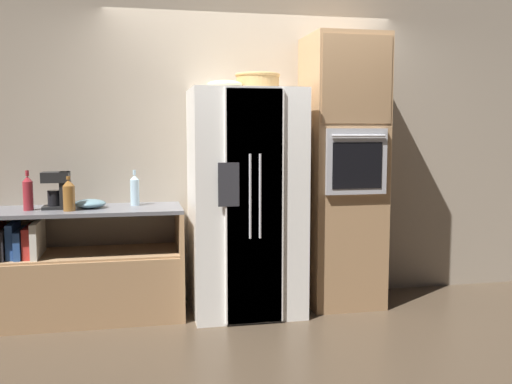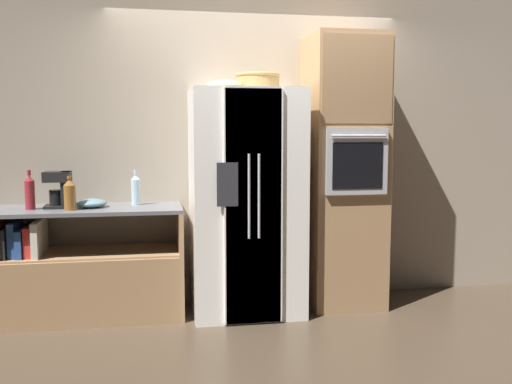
{
  "view_description": "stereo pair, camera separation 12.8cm",
  "coord_description": "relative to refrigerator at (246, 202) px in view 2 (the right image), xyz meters",
  "views": [
    {
      "loc": [
        -1.0,
        -4.51,
        1.5
      ],
      "look_at": [
        -0.07,
        -0.05,
        1.01
      ],
      "focal_mm": 40.0,
      "sensor_mm": 36.0,
      "label": 1
    },
    {
      "loc": [
        -0.87,
        -4.53,
        1.5
      ],
      "look_at": [
        -0.07,
        -0.05,
        1.01
      ],
      "focal_mm": 40.0,
      "sensor_mm": 36.0,
      "label": 2
    }
  ],
  "objects": [
    {
      "name": "bottle_short",
      "position": [
        -0.89,
        0.18,
        0.1
      ],
      "size": [
        0.07,
        0.07,
        0.29
      ],
      "color": "silver",
      "rests_on": "counter_left"
    },
    {
      "name": "wall_back",
      "position": [
        0.14,
        0.4,
        0.49
      ],
      "size": [
        12.0,
        0.06,
        2.8
      ],
      "color": "tan",
      "rests_on": "ground_plane"
    },
    {
      "name": "bottle_tall",
      "position": [
        -1.38,
        -0.05,
        0.1
      ],
      "size": [
        0.09,
        0.09,
        0.27
      ],
      "color": "brown",
      "rests_on": "counter_left"
    },
    {
      "name": "mixing_bowl",
      "position": [
        -1.24,
        0.09,
        0.01
      ],
      "size": [
        0.25,
        0.25,
        0.07
      ],
      "color": "#668C99",
      "rests_on": "counter_left"
    },
    {
      "name": "refrigerator",
      "position": [
        0.0,
        0.0,
        0.0
      ],
      "size": [
        0.89,
        0.76,
        1.83
      ],
      "color": "white",
      "rests_on": "ground_plane"
    },
    {
      "name": "ground_plane",
      "position": [
        0.14,
        -0.04,
        -0.91
      ],
      "size": [
        20.0,
        20.0,
        0.0
      ],
      "primitive_type": "plane",
      "color": "#4C3D2D"
    },
    {
      "name": "counter_left",
      "position": [
        -1.28,
        0.07,
        -0.59
      ],
      "size": [
        1.47,
        0.6,
        0.89
      ],
      "color": "#A87F56",
      "rests_on": "ground_plane"
    },
    {
      "name": "wicker_basket",
      "position": [
        0.11,
        0.04,
        0.98
      ],
      "size": [
        0.37,
        0.37,
        0.13
      ],
      "color": "tan",
      "rests_on": "refrigerator"
    },
    {
      "name": "wall_oven",
      "position": [
        0.85,
        0.06,
        0.23
      ],
      "size": [
        0.62,
        0.68,
        2.29
      ],
      "color": "#A87F56",
      "rests_on": "ground_plane"
    },
    {
      "name": "bottle_wide",
      "position": [
        -1.69,
        0.05,
        0.11
      ],
      "size": [
        0.08,
        0.08,
        0.31
      ],
      "color": "maroon",
      "rests_on": "counter_left"
    },
    {
      "name": "fruit_bowl",
      "position": [
        -0.18,
        -0.05,
        0.95
      ],
      "size": [
        0.28,
        0.28,
        0.06
      ],
      "color": "beige",
      "rests_on": "refrigerator"
    },
    {
      "name": "coffee_maker",
      "position": [
        -1.46,
        0.1,
        0.13
      ],
      "size": [
        0.21,
        0.17,
        0.29
      ],
      "color": "black",
      "rests_on": "counter_left"
    }
  ]
}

